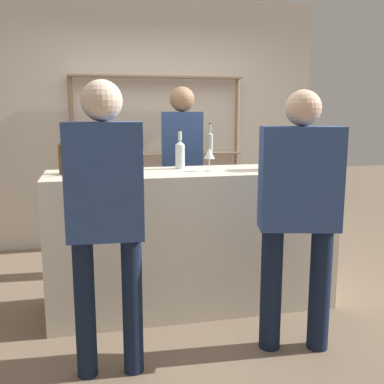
% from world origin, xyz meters
% --- Properties ---
extents(ground_plane, '(16.00, 16.00, 0.00)m').
position_xyz_m(ground_plane, '(0.00, 0.00, 0.00)').
color(ground_plane, '#7A6651').
extents(bar_counter, '(2.20, 0.63, 1.09)m').
position_xyz_m(bar_counter, '(0.00, 0.00, 0.55)').
color(bar_counter, beige).
rests_on(bar_counter, ground_plane).
extents(back_wall, '(3.80, 0.12, 2.80)m').
position_xyz_m(back_wall, '(0.00, 1.92, 1.40)').
color(back_wall, beige).
rests_on(back_wall, ground_plane).
extents(back_shelf, '(1.92, 0.18, 1.93)m').
position_xyz_m(back_shelf, '(-0.01, 1.74, 1.26)').
color(back_shelf, '#897056').
rests_on(back_shelf, ground_plane).
extents(counter_bottle_0, '(0.08, 0.08, 0.31)m').
position_xyz_m(counter_bottle_0, '(-0.06, 0.15, 1.21)').
color(counter_bottle_0, silver).
rests_on(counter_bottle_0, bar_counter).
extents(counter_bottle_1, '(0.07, 0.07, 0.35)m').
position_xyz_m(counter_bottle_1, '(-0.95, 0.06, 1.23)').
color(counter_bottle_1, brown).
rests_on(counter_bottle_1, bar_counter).
extents(counter_bottle_2, '(0.08, 0.08, 0.37)m').
position_xyz_m(counter_bottle_2, '(-0.55, -0.07, 1.24)').
color(counter_bottle_2, black).
rests_on(counter_bottle_2, bar_counter).
extents(wine_glass, '(0.08, 0.08, 0.18)m').
position_xyz_m(wine_glass, '(0.13, -0.04, 1.23)').
color(wine_glass, silver).
rests_on(wine_glass, bar_counter).
extents(ice_bucket, '(0.21, 0.21, 0.20)m').
position_xyz_m(ice_bucket, '(0.64, -0.08, 1.20)').
color(ice_bucket, '#846647').
rests_on(ice_bucket, bar_counter).
extents(cork_jar, '(0.12, 0.12, 0.14)m').
position_xyz_m(cork_jar, '(-0.79, 0.02, 1.16)').
color(cork_jar, silver).
rests_on(cork_jar, bar_counter).
extents(server_behind_counter, '(0.41, 0.24, 1.77)m').
position_xyz_m(server_behind_counter, '(0.10, 0.87, 1.07)').
color(server_behind_counter, '#121C33').
rests_on(server_behind_counter, ground_plane).
extents(customer_right, '(0.53, 0.33, 1.67)m').
position_xyz_m(customer_right, '(0.51, -0.79, 0.97)').
color(customer_right, '#121C33').
rests_on(customer_right, ground_plane).
extents(customer_left, '(0.44, 0.23, 1.71)m').
position_xyz_m(customer_left, '(-0.69, -0.82, 1.02)').
color(customer_left, '#121C33').
rests_on(customer_left, ground_plane).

